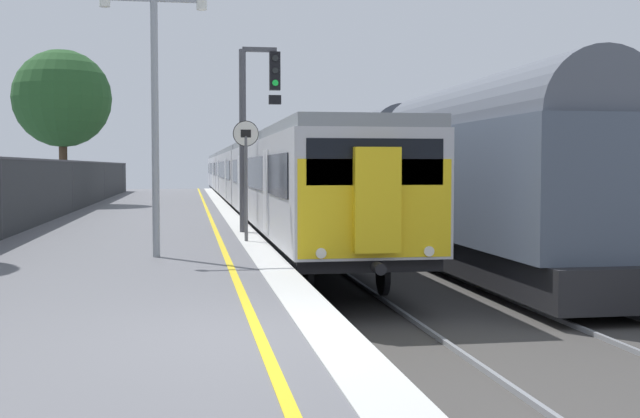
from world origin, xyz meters
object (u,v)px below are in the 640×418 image
at_px(freight_train_adjacent_track, 367,169).
at_px(signal_gantry, 253,117).
at_px(background_tree_centre, 62,102).
at_px(commuter_train_at_platform, 247,175).
at_px(platform_lamp_mid, 155,101).
at_px(speed_limit_sign, 246,165).

bearing_deg(freight_train_adjacent_track, signal_gantry, -117.20).
xyz_separation_m(signal_gantry, background_tree_centre, (-7.32, 16.77, 1.64)).
distance_m(commuter_train_at_platform, signal_gantry, 22.62).
bearing_deg(commuter_train_at_platform, signal_gantry, -93.73).
bearing_deg(freight_train_adjacent_track, platform_lamp_mid, -115.82).
xyz_separation_m(signal_gantry, platform_lamp_mid, (-2.31, -5.43, -0.04)).
height_order(freight_train_adjacent_track, signal_gantry, signal_gantry).
relative_size(signal_gantry, platform_lamp_mid, 0.97).
bearing_deg(speed_limit_sign, platform_lamp_mid, -123.93).
distance_m(signal_gantry, speed_limit_sign, 2.88).
bearing_deg(signal_gantry, background_tree_centre, 113.59).
relative_size(freight_train_adjacent_track, background_tree_centre, 5.53).
distance_m(commuter_train_at_platform, platform_lamp_mid, 28.25).
distance_m(platform_lamp_mid, background_tree_centre, 22.82).
xyz_separation_m(commuter_train_at_platform, freight_train_adjacent_track, (4.00, -11.86, 0.36)).
bearing_deg(platform_lamp_mid, signal_gantry, 66.98).
distance_m(speed_limit_sign, background_tree_centre, 20.75).
bearing_deg(speed_limit_sign, signal_gantry, 81.62).
bearing_deg(commuter_train_at_platform, speed_limit_sign, -94.21).
relative_size(signal_gantry, speed_limit_sign, 1.74).
xyz_separation_m(commuter_train_at_platform, signal_gantry, (-1.47, -22.51, 1.77)).
xyz_separation_m(speed_limit_sign, background_tree_centre, (-6.94, 19.33, 2.90)).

